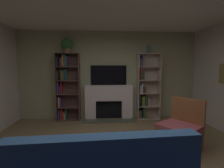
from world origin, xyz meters
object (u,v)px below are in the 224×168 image
(fireplace, at_px, (109,101))
(coffee_table, at_px, (105,167))
(bookshelf_right, at_px, (145,90))
(tv, at_px, (109,75))
(armchair, at_px, (182,123))
(potted_plant, at_px, (67,45))
(vase_with_flowers, at_px, (149,49))
(bookshelf_left, at_px, (66,86))

(fireplace, xyz_separation_m, coffee_table, (-0.18, -3.04, -0.21))
(bookshelf_right, bearing_deg, coffee_table, -113.45)
(tv, relative_size, armchair, 1.13)
(fireplace, xyz_separation_m, armchair, (1.32, -1.98, -0.05))
(potted_plant, bearing_deg, fireplace, 1.36)
(potted_plant, height_order, vase_with_flowers, potted_plant)
(potted_plant, bearing_deg, tv, 5.63)
(coffee_table, bearing_deg, potted_plant, 108.94)
(bookshelf_right, height_order, potted_plant, potted_plant)
(fireplace, height_order, bookshelf_right, bookshelf_right)
(bookshelf_left, bearing_deg, fireplace, -0.20)
(tv, xyz_separation_m, bookshelf_left, (-1.30, -0.09, -0.31))
(armchair, bearing_deg, coffee_table, -144.82)
(armchair, distance_m, coffee_table, 1.84)
(armchair, bearing_deg, potted_plant, 142.40)
(bookshelf_right, bearing_deg, armchair, -84.72)
(potted_plant, bearing_deg, vase_with_flowers, 0.00)
(coffee_table, bearing_deg, bookshelf_right, 66.55)
(fireplace, height_order, bookshelf_left, bookshelf_left)
(fireplace, distance_m, bookshelf_right, 1.19)
(tv, distance_m, bookshelf_right, 1.22)
(potted_plant, xyz_separation_m, coffee_table, (1.03, -3.01, -1.90))
(bookshelf_left, xyz_separation_m, armchair, (2.62, -1.99, -0.53))
(fireplace, bearing_deg, bookshelf_right, 0.04)
(tv, relative_size, bookshelf_left, 0.55)
(fireplace, height_order, coffee_table, fireplace)
(vase_with_flowers, bearing_deg, bookshelf_right, 159.39)
(tv, xyz_separation_m, potted_plant, (-1.22, -0.12, 0.90))
(tv, height_order, vase_with_flowers, vase_with_flowers)
(fireplace, xyz_separation_m, tv, (0.00, 0.09, 0.79))
(bookshelf_left, relative_size, bookshelf_right, 1.00)
(bookshelf_right, relative_size, coffee_table, 2.62)
(fireplace, bearing_deg, coffee_table, -93.44)
(bookshelf_right, distance_m, coffee_table, 3.36)
(tv, xyz_separation_m, coffee_table, (-0.18, -3.13, -1.01))
(potted_plant, distance_m, vase_with_flowers, 2.43)
(tv, relative_size, vase_with_flowers, 2.78)
(potted_plant, relative_size, armchair, 0.44)
(armchair, bearing_deg, fireplace, 123.65)
(bookshelf_left, bearing_deg, bookshelf_right, -0.09)
(tv, distance_m, armchair, 2.60)
(tv, height_order, bookshelf_right, bookshelf_right)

